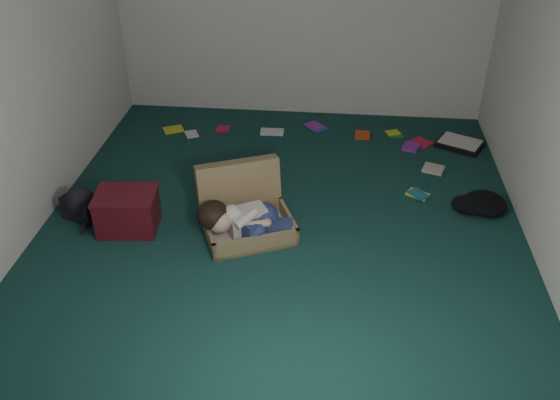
# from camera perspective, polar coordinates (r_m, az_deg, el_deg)

# --- Properties ---
(floor) EXTENTS (4.50, 4.50, 0.00)m
(floor) POSITION_cam_1_polar(r_m,az_deg,el_deg) (4.98, 0.17, -2.42)
(floor) COLOR #143936
(floor) RESTS_ON ground
(wall_front) EXTENTS (4.50, 0.00, 4.50)m
(wall_front) POSITION_cam_1_polar(r_m,az_deg,el_deg) (2.43, -5.04, -8.41)
(wall_front) COLOR silver
(wall_front) RESTS_ON ground
(wall_left) EXTENTS (0.00, 4.50, 4.50)m
(wall_left) POSITION_cam_1_polar(r_m,az_deg,el_deg) (4.95, -24.02, 11.49)
(wall_left) COLOR silver
(wall_left) RESTS_ON ground
(suitcase) EXTENTS (0.91, 0.90, 0.52)m
(suitcase) POSITION_cam_1_polar(r_m,az_deg,el_deg) (4.89, -3.43, -1.06)
(suitcase) COLOR olive
(suitcase) RESTS_ON floor
(person) EXTENTS (0.78, 0.41, 0.32)m
(person) POSITION_cam_1_polar(r_m,az_deg,el_deg) (4.71, -3.49, -1.88)
(person) COLOR beige
(person) RESTS_ON suitcase
(maroon_bin) EXTENTS (0.52, 0.43, 0.34)m
(maroon_bin) POSITION_cam_1_polar(r_m,az_deg,el_deg) (5.01, -14.47, -1.04)
(maroon_bin) COLOR #501018
(maroon_bin) RESTS_ON floor
(backpack) EXTENTS (0.45, 0.41, 0.22)m
(backpack) POSITION_cam_1_polar(r_m,az_deg,el_deg) (5.29, -18.52, -0.53)
(backpack) COLOR black
(backpack) RESTS_ON floor
(clothing_pile) EXTENTS (0.43, 0.36, 0.13)m
(clothing_pile) POSITION_cam_1_polar(r_m,az_deg,el_deg) (5.43, 18.78, -0.28)
(clothing_pile) COLOR black
(clothing_pile) RESTS_ON floor
(paper_tray) EXTENTS (0.54, 0.49, 0.06)m
(paper_tray) POSITION_cam_1_polar(r_m,az_deg,el_deg) (6.43, 16.92, 5.21)
(paper_tray) COLOR black
(paper_tray) RESTS_ON floor
(book_scatter) EXTENTS (2.90, 1.50, 0.02)m
(book_scatter) POSITION_cam_1_polar(r_m,az_deg,el_deg) (6.25, 4.41, 5.57)
(book_scatter) COLOR #CADE27
(book_scatter) RESTS_ON floor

